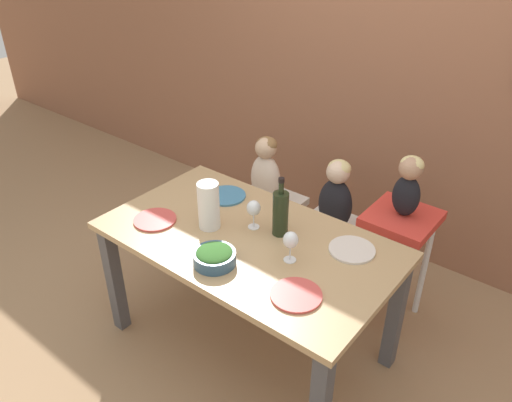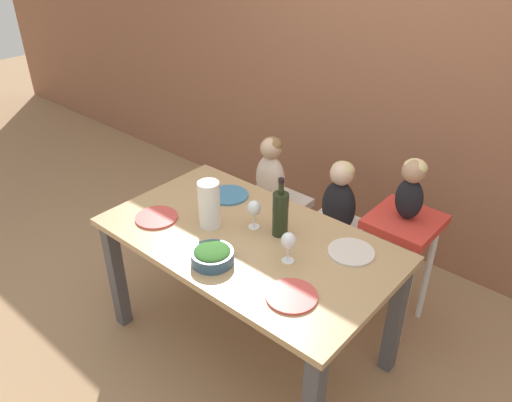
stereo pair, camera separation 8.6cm
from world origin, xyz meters
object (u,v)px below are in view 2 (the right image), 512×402
object	(u,v)px
chair_right_highchair	(401,240)
dinner_plate_front_right	(292,296)
person_child_left	(271,170)
dinner_plate_back_right	(351,252)
chair_far_center	(335,239)
wine_glass_near	(289,241)
person_baby_right	(412,185)
paper_towel_roll	(209,205)
chair_far_left	(270,210)
wine_glass_far	(254,209)
dinner_plate_back_left	(229,195)
wine_bottle	(280,213)
salad_bowl_large	(212,255)
person_child_center	(340,197)
dinner_plate_front_left	(157,217)

from	to	relation	value
chair_right_highchair	dinner_plate_front_right	size ratio (longest dim) A/B	3.23
person_child_left	dinner_plate_back_right	distance (m)	1.02
chair_far_center	wine_glass_near	world-z (taller)	wine_glass_near
person_child_left	wine_glass_near	xyz separation A→B (m)	(0.70, -0.73, 0.16)
chair_far_center	person_baby_right	world-z (taller)	person_baby_right
person_baby_right	paper_towel_roll	world-z (taller)	person_baby_right
person_baby_right	wine_glass_near	world-z (taller)	person_baby_right
chair_far_left	wine_glass_far	xyz separation A→B (m)	(0.40, -0.62, 0.46)
person_child_left	person_baby_right	distance (m)	0.96
dinner_plate_back_left	wine_glass_far	bearing A→B (deg)	-24.43
wine_glass_near	dinner_plate_back_right	xyz separation A→B (m)	(0.19, 0.25, -0.11)
chair_far_center	wine_glass_far	xyz separation A→B (m)	(-0.12, -0.62, 0.46)
person_child_left	wine_bottle	distance (m)	0.81
chair_far_left	dinner_plate_back_right	distance (m)	1.08
chair_right_highchair	wine_bottle	world-z (taller)	wine_bottle
chair_far_left	paper_towel_roll	bearing A→B (deg)	-73.87
salad_bowl_large	dinner_plate_back_right	xyz separation A→B (m)	(0.45, 0.48, -0.03)
person_child_center	person_baby_right	size ratio (longest dim) A/B	1.33
wine_bottle	salad_bowl_large	world-z (taller)	wine_bottle
dinner_plate_front_left	wine_bottle	bearing A→B (deg)	28.43
person_baby_right	salad_bowl_large	bearing A→B (deg)	-117.02
dinner_plate_back_right	dinner_plate_front_left	bearing A→B (deg)	-156.30
person_child_left	wine_glass_near	size ratio (longest dim) A/B	2.93
chair_far_center	person_child_left	world-z (taller)	person_child_left
dinner_plate_back_right	wine_glass_near	bearing A→B (deg)	-127.77
person_child_center	salad_bowl_large	world-z (taller)	person_child_center
chair_far_left	person_child_center	size ratio (longest dim) A/B	1.00
chair_far_left	paper_towel_roll	size ratio (longest dim) A/B	1.81
wine_bottle	chair_far_center	bearing A→B (deg)	91.37
wine_bottle	paper_towel_roll	xyz separation A→B (m)	(-0.32, -0.17, 0.00)
dinner_plate_back_left	dinner_plate_front_left	bearing A→B (deg)	-106.69
person_child_center	paper_towel_roll	bearing A→B (deg)	-111.94
person_child_left	dinner_plate_back_right	size ratio (longest dim) A/B	2.05
chair_right_highchair	wine_bottle	xyz separation A→B (m)	(-0.40, -0.58, 0.29)
dinner_plate_back_right	dinner_plate_front_right	bearing A→B (deg)	-93.51
person_child_center	wine_glass_near	xyz separation A→B (m)	(0.18, -0.73, 0.16)
person_child_center	paper_towel_roll	distance (m)	0.83
chair_far_left	chair_right_highchair	size ratio (longest dim) A/B	0.63
chair_far_center	dinner_plate_front_right	size ratio (longest dim) A/B	2.05
person_child_center	dinner_plate_back_left	size ratio (longest dim) A/B	2.05
wine_glass_near	dinner_plate_front_left	size ratio (longest dim) A/B	0.70
wine_bottle	dinner_plate_back_left	xyz separation A→B (m)	(-0.46, 0.11, -0.12)
chair_right_highchair	person_child_center	bearing A→B (deg)	179.87
wine_glass_near	person_child_center	bearing A→B (deg)	103.84
person_child_center	chair_right_highchair	bearing A→B (deg)	-0.13
person_child_left	paper_towel_roll	distance (m)	0.81
person_child_left	chair_far_center	bearing A→B (deg)	-0.11
chair_far_center	dinner_plate_back_right	world-z (taller)	dinner_plate_back_right
wine_bottle	wine_glass_near	world-z (taller)	wine_bottle
salad_bowl_large	dinner_plate_back_right	bearing A→B (deg)	46.93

